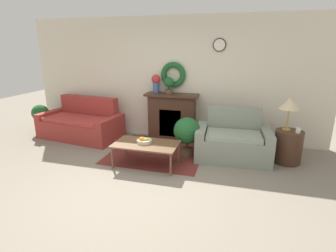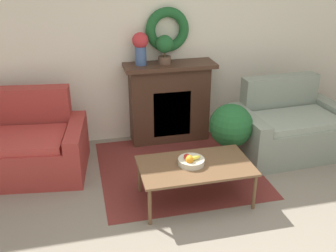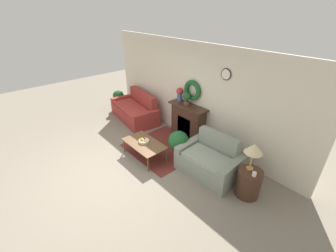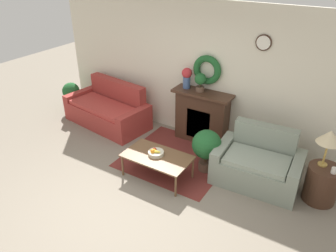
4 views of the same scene
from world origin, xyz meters
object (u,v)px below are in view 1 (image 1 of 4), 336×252
object	(u,v)px
potted_plant_floor_by_couch	(41,116)
couch_left	(82,124)
fruit_bowl	(144,141)
potted_plant_floor_by_loveseat	(187,132)
fireplace	(172,117)
potted_plant_on_mantel	(169,84)
mug	(298,131)
side_table_by_loveseat	(288,147)
vase_on_mantel_left	(156,82)
coffee_table	(146,145)
loveseat_right	(233,142)
table_lamp	(290,104)

from	to	relation	value
potted_plant_floor_by_couch	couch_left	bearing A→B (deg)	-2.24
couch_left	fruit_bowl	size ratio (longest dim) A/B	7.45
couch_left	potted_plant_floor_by_loveseat	bearing A→B (deg)	-2.30
fireplace	potted_plant_on_mantel	size ratio (longest dim) A/B	3.25
fruit_bowl	mug	xyz separation A→B (m)	(2.61, 0.71, 0.19)
side_table_by_loveseat	potted_plant_on_mantel	bearing A→B (deg)	165.22
vase_on_mantel_left	coffee_table	bearing A→B (deg)	-79.30
couch_left	loveseat_right	world-z (taller)	couch_left
coffee_table	side_table_by_loveseat	xyz separation A→B (m)	(2.45, 0.82, -0.08)
fireplace	potted_plant_floor_by_couch	bearing A→B (deg)	-173.62
fruit_bowl	table_lamp	bearing A→B (deg)	19.20
couch_left	potted_plant_floor_by_loveseat	size ratio (longest dim) A/B	2.57
fruit_bowl	potted_plant_floor_by_loveseat	bearing A→B (deg)	41.91
loveseat_right	table_lamp	world-z (taller)	table_lamp
fireplace	potted_plant_floor_by_couch	world-z (taller)	fireplace
coffee_table	table_lamp	xyz separation A→B (m)	(2.39, 0.86, 0.70)
coffee_table	potted_plant_on_mantel	size ratio (longest dim) A/B	3.15
couch_left	potted_plant_floor_by_couch	distance (m)	1.17
loveseat_right	vase_on_mantel_left	bearing A→B (deg)	154.84
coffee_table	fruit_bowl	distance (m)	0.09
potted_plant_floor_by_couch	potted_plant_on_mantel	bearing A→B (deg)	6.25
coffee_table	vase_on_mantel_left	distance (m)	1.76
couch_left	vase_on_mantel_left	size ratio (longest dim) A/B	4.92
side_table_by_loveseat	fireplace	bearing A→B (deg)	164.50
couch_left	fireplace	bearing A→B (deg)	18.85
coffee_table	potted_plant_floor_by_couch	distance (m)	3.35
couch_left	mug	bearing A→B (deg)	3.53
couch_left	potted_plant_floor_by_couch	size ratio (longest dim) A/B	2.83
side_table_by_loveseat	potted_plant_floor_by_couch	bearing A→B (deg)	177.00
table_lamp	coffee_table	bearing A→B (deg)	-160.14
mug	loveseat_right	bearing A→B (deg)	177.82
loveseat_right	table_lamp	xyz separation A→B (m)	(0.92, 0.09, 0.76)
fruit_bowl	mug	size ratio (longest dim) A/B	2.96
fruit_bowl	potted_plant_floor_by_loveseat	size ratio (longest dim) A/B	0.34
mug	vase_on_mantel_left	world-z (taller)	vase_on_mantel_left
side_table_by_loveseat	coffee_table	bearing A→B (deg)	-161.61
coffee_table	mug	xyz separation A→B (m)	(2.56, 0.73, 0.26)
fruit_bowl	vase_on_mantel_left	world-z (taller)	vase_on_mantel_left
mug	potted_plant_floor_by_couch	xyz separation A→B (m)	(-5.72, 0.38, -0.24)
fruit_bowl	table_lamp	world-z (taller)	table_lamp
fruit_bowl	vase_on_mantel_left	bearing A→B (deg)	99.09
mug	potted_plant_on_mantel	size ratio (longest dim) A/B	0.25
mug	couch_left	bearing A→B (deg)	175.81
mug	potted_plant_on_mantel	bearing A→B (deg)	164.04
potted_plant_floor_by_couch	fireplace	bearing A→B (deg)	6.38
couch_left	coffee_table	distance (m)	2.26
couch_left	potted_plant_on_mantel	xyz separation A→B (m)	(2.01, 0.39, 0.96)
mug	potted_plant_floor_by_loveseat	world-z (taller)	potted_plant_floor_by_loveseat
coffee_table	mug	distance (m)	2.68
side_table_by_loveseat	potted_plant_floor_by_loveseat	world-z (taller)	potted_plant_floor_by_loveseat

